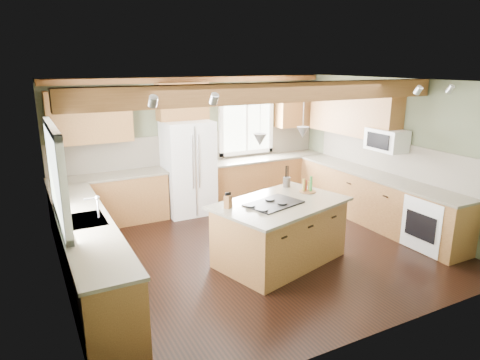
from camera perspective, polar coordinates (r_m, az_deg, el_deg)
floor at (r=6.86m, az=2.14°, el=-9.22°), size 5.60×5.60×0.00m
ceiling at (r=6.24m, az=2.38°, el=13.04°), size 5.60×5.60×0.00m
wall_back at (r=8.63m, az=-6.03°, el=4.94°), size 5.60×0.00×5.60m
wall_left at (r=5.63m, az=-23.34°, el=-1.94°), size 0.00×5.00×5.00m
wall_right at (r=8.15m, az=19.64°, el=3.50°), size 0.00×5.00×5.00m
ceiling_beam at (r=5.82m, az=4.85°, el=11.54°), size 5.55×0.26×0.26m
soffit_trim at (r=8.40m, az=-6.01°, el=13.18°), size 5.55×0.20×0.10m
backsplash_back at (r=8.64m, az=-5.97°, el=4.34°), size 5.58×0.03×0.58m
backsplash_right at (r=8.19m, az=19.26°, el=2.95°), size 0.03×3.70×0.58m
base_cab_back_left at (r=8.09m, az=-16.92°, el=-2.66°), size 2.02×0.60×0.88m
counter_back_left at (r=7.96m, az=-17.18°, el=0.49°), size 2.06×0.64×0.04m
base_cab_back_right at (r=9.21m, az=3.47°, el=0.17°), size 2.62×0.60×0.88m
counter_back_right at (r=9.10m, az=3.51°, el=2.97°), size 2.66×0.64×0.04m
base_cab_left at (r=6.00m, az=-19.62°, el=-9.32°), size 0.60×3.70×0.88m
counter_left at (r=5.83m, az=-20.03°, el=-5.19°), size 0.64×3.74×0.04m
base_cab_right at (r=8.19m, az=17.41°, el=-2.49°), size 0.60×3.70×0.88m
counter_right at (r=8.06m, az=17.67°, el=0.62°), size 0.64×3.74×0.04m
upper_cab_back_left at (r=7.86m, az=-19.40°, el=7.93°), size 1.40×0.35×0.90m
upper_cab_over_fridge at (r=8.25m, az=-7.70°, el=10.37°), size 0.96×0.35×0.70m
upper_cab_right at (r=8.57m, az=14.81°, el=8.84°), size 0.35×2.20×0.90m
upper_cab_back_corner at (r=9.47m, az=7.49°, el=9.80°), size 0.90×0.35×0.90m
window_left at (r=5.62m, az=-23.45°, el=0.66°), size 0.04×1.60×1.05m
window_back at (r=9.05m, az=0.80°, el=7.12°), size 1.10×0.04×1.00m
sink at (r=5.83m, az=-20.03°, el=-5.15°), size 0.50×0.65×0.03m
faucet at (r=5.80m, az=-18.41°, el=-3.57°), size 0.02×0.02×0.28m
dishwasher at (r=4.85m, az=-17.13°, el=-15.37°), size 0.60×0.60×0.84m
oven at (r=7.38m, az=24.42°, el=-5.24°), size 0.60×0.72×0.84m
microwave at (r=7.92m, az=18.97°, el=5.08°), size 0.40×0.70×0.38m
pendant_left at (r=5.63m, az=2.67°, el=5.39°), size 0.18×0.18×0.16m
pendant_right at (r=6.29m, az=8.37°, el=6.31°), size 0.18×0.18×0.16m
refrigerator at (r=8.27m, az=-6.91°, el=1.61°), size 0.90×0.74×1.80m
island at (r=6.35m, az=5.33°, el=-7.04°), size 2.01×1.53×0.88m
island_top at (r=6.19m, az=5.44°, el=-3.10°), size 2.16×1.68×0.04m
cooktop at (r=6.07m, az=4.52°, el=-3.14°), size 0.88×0.70×0.02m
knife_block at (r=5.89m, az=-1.60°, el=-2.89°), size 0.13×0.13×0.18m
utensil_crock at (r=6.91m, az=6.25°, el=-0.28°), size 0.13×0.13×0.16m
bottle_tray at (r=6.67m, az=9.04°, el=-0.61°), size 0.35×0.35×0.23m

